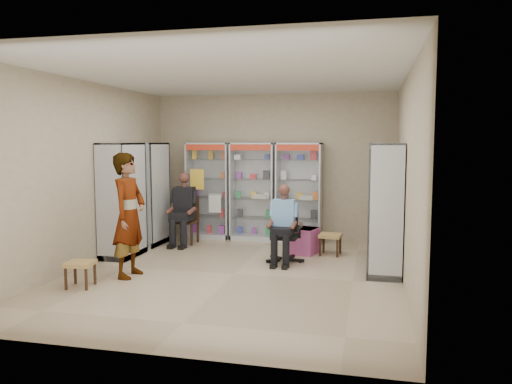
% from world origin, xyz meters
% --- Properties ---
extents(floor, '(6.00, 6.00, 0.00)m').
position_xyz_m(floor, '(0.00, 0.00, 0.00)').
color(floor, tan).
rests_on(floor, ground).
extents(room_shell, '(5.02, 6.02, 3.01)m').
position_xyz_m(room_shell, '(0.00, 0.00, 1.97)').
color(room_shell, tan).
rests_on(room_shell, ground).
extents(cabinet_back_left, '(0.90, 0.50, 2.00)m').
position_xyz_m(cabinet_back_left, '(-1.30, 2.73, 1.00)').
color(cabinet_back_left, '#A8AAAF').
rests_on(cabinet_back_left, floor).
extents(cabinet_back_mid, '(0.90, 0.50, 2.00)m').
position_xyz_m(cabinet_back_mid, '(-0.35, 2.73, 1.00)').
color(cabinet_back_mid, silver).
rests_on(cabinet_back_mid, floor).
extents(cabinet_back_right, '(0.90, 0.50, 2.00)m').
position_xyz_m(cabinet_back_right, '(0.60, 2.73, 1.00)').
color(cabinet_back_right, '#B2B4BA').
rests_on(cabinet_back_right, floor).
extents(cabinet_right_far, '(0.90, 0.50, 2.00)m').
position_xyz_m(cabinet_right_far, '(2.23, 1.60, 1.00)').
color(cabinet_right_far, '#BBBCC3').
rests_on(cabinet_right_far, floor).
extents(cabinet_right_near, '(0.90, 0.50, 2.00)m').
position_xyz_m(cabinet_right_near, '(2.23, 0.50, 1.00)').
color(cabinet_right_near, '#A3A6AA').
rests_on(cabinet_right_near, floor).
extents(cabinet_left_far, '(0.90, 0.50, 2.00)m').
position_xyz_m(cabinet_left_far, '(-2.23, 1.80, 1.00)').
color(cabinet_left_far, silver).
rests_on(cabinet_left_far, floor).
extents(cabinet_left_near, '(0.90, 0.50, 2.00)m').
position_xyz_m(cabinet_left_near, '(-2.23, 0.70, 1.00)').
color(cabinet_left_near, '#B9BAC1').
rests_on(cabinet_left_near, floor).
extents(wooden_chair, '(0.42, 0.42, 0.94)m').
position_xyz_m(wooden_chair, '(-1.55, 2.00, 0.47)').
color(wooden_chair, '#302112').
rests_on(wooden_chair, floor).
extents(seated_customer, '(0.44, 0.60, 1.34)m').
position_xyz_m(seated_customer, '(-1.55, 1.95, 0.67)').
color(seated_customer, black).
rests_on(seated_customer, floor).
extents(office_chair, '(0.54, 0.54, 0.97)m').
position_xyz_m(office_chair, '(0.62, 0.94, 0.49)').
color(office_chair, black).
rests_on(office_chair, floor).
extents(seated_shopkeeper, '(0.42, 0.57, 1.24)m').
position_xyz_m(seated_shopkeeper, '(0.62, 0.89, 0.62)').
color(seated_shopkeeper, '#6CA6D6').
rests_on(seated_shopkeeper, floor).
extents(pink_trunk, '(0.59, 0.58, 0.47)m').
position_xyz_m(pink_trunk, '(0.83, 1.64, 0.23)').
color(pink_trunk, '#C54F9C').
rests_on(pink_trunk, floor).
extents(tea_glass, '(0.07, 0.07, 0.10)m').
position_xyz_m(tea_glass, '(0.79, 1.69, 0.52)').
color(tea_glass, '#571407').
rests_on(tea_glass, pink_trunk).
extents(woven_stool_a, '(0.42, 0.42, 0.38)m').
position_xyz_m(woven_stool_a, '(1.33, 1.63, 0.19)').
color(woven_stool_a, '#9C7942').
rests_on(woven_stool_a, floor).
extents(woven_stool_b, '(0.41, 0.41, 0.36)m').
position_xyz_m(woven_stool_b, '(-1.90, -1.16, 0.18)').
color(woven_stool_b, olive).
rests_on(woven_stool_b, floor).
extents(standing_man, '(0.47, 0.69, 1.86)m').
position_xyz_m(standing_man, '(-1.49, -0.49, 0.93)').
color(standing_man, '#969698').
rests_on(standing_man, floor).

